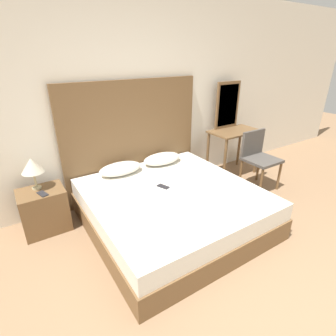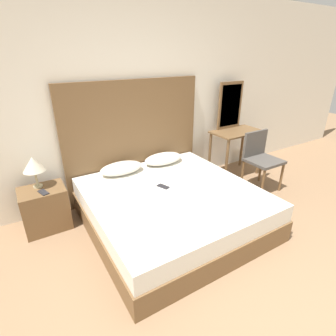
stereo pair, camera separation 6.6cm
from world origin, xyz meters
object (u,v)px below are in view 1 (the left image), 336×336
Objects in this scene: table_lamp at (32,166)px; phone_on_nightstand at (43,194)px; phone_on_bed at (163,187)px; chair at (258,155)px; nightstand at (44,210)px; vanity_desk at (234,139)px; bed at (172,207)px.

table_lamp is 2.25× the size of phone_on_nightstand.
phone_on_bed is 1.67m from chair.
phone_on_nightstand is at bearing 170.50° from chair.
nightstand is at bearing -76.85° from table_lamp.
phone_on_nightstand reaches higher than phone_on_bed.
chair is (2.94, -0.66, -0.28)m from table_lamp.
phone_on_bed is 1.01× the size of phone_on_nightstand.
chair is at bearing -93.38° from vanity_desk.
nightstand is 1.39× the size of table_lamp.
vanity_desk is at bearing 86.62° from chair.
nightstand is (-1.30, 0.72, 0.03)m from bed.
phone_on_nightstand is (-1.24, 0.48, 0.05)m from phone_on_bed.
phone_on_bed is 0.32× the size of nightstand.
phone_on_nightstand is (0.03, -0.18, -0.27)m from table_lamp.
phone_on_nightstand is at bearing -80.16° from table_lamp.
nightstand is 3.12× the size of phone_on_nightstand.
phone_on_nightstand is at bearing -179.08° from vanity_desk.
phone_on_bed is 0.20× the size of vanity_desk.
table_lamp is at bearing 167.30° from chair.
vanity_desk is at bearing -2.47° from table_lamp.
bed is at bearing -71.74° from phone_on_bed.
chair is at bearing -0.10° from phone_on_bed.
phone_on_bed is 1.40m from nightstand.
vanity_desk is at bearing 21.88° from bed.
chair is (2.91, -0.49, -0.00)m from phone_on_nightstand.
phone_on_bed is at bearing -24.86° from nightstand.
phone_on_nightstand is at bearing 154.38° from bed.
nightstand is (-1.26, 0.58, -0.21)m from phone_on_bed.
table_lamp reaches higher than phone_on_nightstand.
chair is (1.67, -0.00, 0.05)m from phone_on_bed.
phone_on_nightstand is at bearing 158.72° from phone_on_bed.
nightstand reaches higher than bed.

